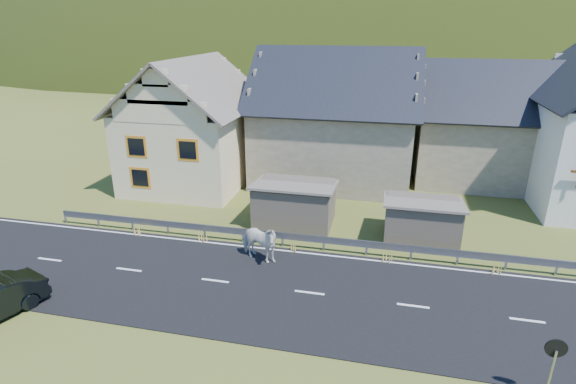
# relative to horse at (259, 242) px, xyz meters

# --- Properties ---
(ground) EXTENTS (160.00, 160.00, 0.00)m
(ground) POSITION_rel_horse_xyz_m (2.70, -2.08, -0.95)
(ground) COLOR #3D481E
(ground) RESTS_ON ground
(road) EXTENTS (60.00, 7.00, 0.04)m
(road) POSITION_rel_horse_xyz_m (2.70, -2.08, -0.93)
(road) COLOR black
(road) RESTS_ON ground
(lane_markings) EXTENTS (60.00, 6.60, 0.01)m
(lane_markings) POSITION_rel_horse_xyz_m (2.70, -2.08, -0.90)
(lane_markings) COLOR silver
(lane_markings) RESTS_ON road
(guardrail) EXTENTS (28.10, 0.09, 0.75)m
(guardrail) POSITION_rel_horse_xyz_m (2.70, 1.60, -0.38)
(guardrail) COLOR #93969B
(guardrail) RESTS_ON ground
(shed_left) EXTENTS (4.30, 3.30, 2.40)m
(shed_left) POSITION_rel_horse_xyz_m (0.70, 4.42, 0.15)
(shed_left) COLOR brown
(shed_left) RESTS_ON ground
(shed_right) EXTENTS (3.80, 2.90, 2.20)m
(shed_right) POSITION_rel_horse_xyz_m (7.20, 3.92, 0.05)
(shed_right) COLOR brown
(shed_right) RESTS_ON ground
(house_cream) EXTENTS (7.80, 9.80, 8.30)m
(house_cream) POSITION_rel_horse_xyz_m (-7.30, 9.92, 3.41)
(house_cream) COLOR beige
(house_cream) RESTS_ON ground
(house_stone_a) EXTENTS (10.80, 9.80, 8.90)m
(house_stone_a) POSITION_rel_horse_xyz_m (1.70, 12.92, 3.69)
(house_stone_a) COLOR tan
(house_stone_a) RESTS_ON ground
(house_stone_b) EXTENTS (9.80, 8.80, 8.10)m
(house_stone_b) POSITION_rel_horse_xyz_m (11.70, 14.92, 3.29)
(house_stone_b) COLOR tan
(house_stone_b) RESTS_ON ground
(mountain) EXTENTS (440.00, 280.00, 260.00)m
(mountain) POSITION_rel_horse_xyz_m (7.70, 177.92, -20.95)
(mountain) COLOR #263B0F
(mountain) RESTS_ON ground
(conifer_patch) EXTENTS (76.00, 50.00, 28.00)m
(conifer_patch) POSITION_rel_horse_xyz_m (-52.30, 107.92, 5.05)
(conifer_patch) COLOR black
(conifer_patch) RESTS_ON ground
(horse) EXTENTS (1.66, 2.35, 1.81)m
(horse) POSITION_rel_horse_xyz_m (0.00, 0.00, 0.00)
(horse) COLOR silver
(horse) RESTS_ON road
(traffic_mirror) EXTENTS (0.59, 0.16, 2.11)m
(traffic_mirror) POSITION_rel_horse_xyz_m (10.19, -5.91, 0.60)
(traffic_mirror) COLOR #93969B
(traffic_mirror) RESTS_ON ground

